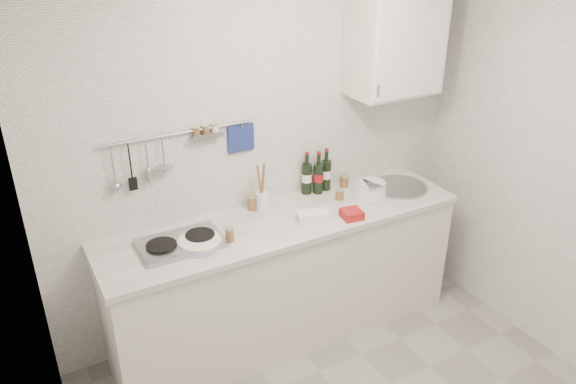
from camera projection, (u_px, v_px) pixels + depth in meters
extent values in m
cube|color=silver|center=(263.00, 156.00, 3.75)|extent=(3.00, 0.02, 2.50)
cube|color=silver|center=(61.00, 366.00, 2.00)|extent=(0.02, 2.80, 2.50)
cube|color=silver|center=(284.00, 279.00, 3.87)|extent=(2.40, 0.60, 0.88)
cube|color=white|center=(284.00, 221.00, 3.66)|extent=(2.44, 0.64, 0.04)
cube|color=black|center=(283.00, 322.00, 4.05)|extent=(2.34, 0.52, 0.10)
cube|color=#93969B|center=(181.00, 243.00, 3.35)|extent=(0.50, 0.32, 0.03)
cylinder|color=black|center=(161.00, 245.00, 3.28)|extent=(0.18, 0.18, 0.01)
cylinder|color=black|center=(200.00, 235.00, 3.39)|extent=(0.18, 0.18, 0.01)
cylinder|color=#93969B|center=(399.00, 187.00, 4.06)|extent=(0.40, 0.40, 0.02)
cylinder|color=#93969B|center=(399.00, 194.00, 4.09)|extent=(0.34, 0.34, 0.10)
cylinder|color=#93969B|center=(178.00, 134.00, 3.35)|extent=(0.95, 0.02, 0.02)
cube|color=navy|center=(241.00, 138.00, 3.59)|extent=(0.18, 0.02, 0.18)
cube|color=silver|center=(395.00, 41.00, 3.69)|extent=(0.60, 0.35, 0.70)
cube|color=white|center=(413.00, 46.00, 3.55)|extent=(0.56, 0.01, 0.66)
cylinder|color=#93969B|center=(378.00, 91.00, 3.53)|extent=(0.01, 0.01, 0.08)
cylinder|color=#546EBF|center=(199.00, 245.00, 3.34)|extent=(0.27, 0.27, 0.01)
cylinder|color=#546EBF|center=(199.00, 243.00, 3.34)|extent=(0.27, 0.27, 0.01)
cylinder|color=#546EBF|center=(200.00, 240.00, 3.34)|extent=(0.26, 0.26, 0.01)
cylinder|color=white|center=(369.00, 197.00, 3.92)|extent=(0.23, 0.23, 0.01)
cylinder|color=white|center=(370.00, 195.00, 3.92)|extent=(0.22, 0.22, 0.01)
cylinder|color=white|center=(370.00, 193.00, 3.92)|extent=(0.22, 0.22, 0.01)
cylinder|color=white|center=(371.00, 191.00, 3.92)|extent=(0.21, 0.21, 0.01)
cylinder|color=white|center=(371.00, 189.00, 3.92)|extent=(0.21, 0.21, 0.01)
cylinder|color=white|center=(372.00, 187.00, 3.92)|extent=(0.20, 0.20, 0.01)
cylinder|color=white|center=(372.00, 185.00, 3.92)|extent=(0.19, 0.19, 0.01)
cylinder|color=white|center=(372.00, 183.00, 3.92)|extent=(0.19, 0.19, 0.01)
cube|color=white|center=(313.00, 216.00, 3.61)|extent=(0.22, 0.16, 0.06)
cube|color=red|center=(352.00, 214.00, 3.65)|extent=(0.14, 0.14, 0.05)
cylinder|color=white|center=(262.00, 201.00, 3.74)|extent=(0.08, 0.08, 0.12)
cylinder|color=#96633C|center=(263.00, 180.00, 3.67)|extent=(0.02, 0.06, 0.25)
cylinder|color=#96633C|center=(260.00, 181.00, 3.68)|extent=(0.03, 0.05, 0.23)
cylinder|color=brown|center=(253.00, 203.00, 3.75)|extent=(0.06, 0.06, 0.09)
cylinder|color=tan|center=(252.00, 196.00, 3.73)|extent=(0.07, 0.07, 0.01)
cylinder|color=brown|center=(344.00, 182.00, 4.07)|extent=(0.06, 0.06, 0.07)
cylinder|color=tan|center=(344.00, 176.00, 4.05)|extent=(0.07, 0.07, 0.01)
cylinder|color=brown|center=(340.00, 195.00, 3.88)|extent=(0.06, 0.06, 0.07)
cylinder|color=tan|center=(340.00, 190.00, 3.87)|extent=(0.06, 0.06, 0.01)
cylinder|color=brown|center=(230.00, 235.00, 3.38)|extent=(0.05, 0.05, 0.09)
cylinder|color=tan|center=(229.00, 228.00, 3.36)|extent=(0.06, 0.06, 0.01)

